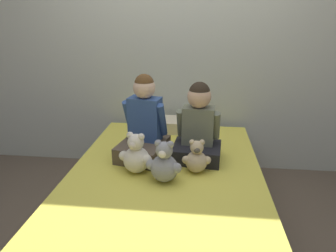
# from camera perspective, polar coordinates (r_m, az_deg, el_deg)

# --- Properties ---
(ground_plane) EXTENTS (14.00, 14.00, 0.00)m
(ground_plane) POSITION_cam_1_polar(r_m,az_deg,el_deg) (2.42, -0.39, -18.46)
(ground_plane) COLOR brown
(wall_behind_bed) EXTENTS (8.00, 0.06, 2.50)m
(wall_behind_bed) POSITION_cam_1_polar(r_m,az_deg,el_deg) (2.98, 1.99, 15.06)
(wall_behind_bed) COLOR beige
(wall_behind_bed) RESTS_ON ground_plane
(bed) EXTENTS (1.36, 1.91, 0.49)m
(bed) POSITION_cam_1_polar(r_m,az_deg,el_deg) (2.28, -0.40, -13.74)
(bed) COLOR #997F60
(bed) RESTS_ON ground_plane
(child_on_left) EXTENTS (0.40, 0.46, 0.64)m
(child_on_left) POSITION_cam_1_polar(r_m,az_deg,el_deg) (2.29, -4.59, 0.04)
(child_on_left) COLOR brown
(child_on_left) RESTS_ON bed
(child_on_right) EXTENTS (0.38, 0.33, 0.59)m
(child_on_right) POSITION_cam_1_polar(r_m,az_deg,el_deg) (2.24, 5.73, -0.29)
(child_on_right) COLOR black
(child_on_right) RESTS_ON bed
(teddy_bear_held_by_left_child) EXTENTS (0.24, 0.18, 0.29)m
(teddy_bear_held_by_left_child) POSITION_cam_1_polar(r_m,az_deg,el_deg) (2.09, -6.08, -5.65)
(teddy_bear_held_by_left_child) COLOR silver
(teddy_bear_held_by_left_child) RESTS_ON bed
(teddy_bear_held_by_right_child) EXTENTS (0.20, 0.15, 0.24)m
(teddy_bear_held_by_right_child) POSITION_cam_1_polar(r_m,az_deg,el_deg) (2.10, 5.44, -6.13)
(teddy_bear_held_by_right_child) COLOR #D1B78E
(teddy_bear_held_by_right_child) RESTS_ON bed
(teddy_bear_between_children) EXTENTS (0.24, 0.18, 0.29)m
(teddy_bear_between_children) POSITION_cam_1_polar(r_m,az_deg,el_deg) (1.97, -0.72, -7.29)
(teddy_bear_between_children) COLOR #939399
(teddy_bear_between_children) RESTS_ON bed
(pillow_at_headboard) EXTENTS (0.48, 0.26, 0.11)m
(pillow_at_headboard) POSITION_cam_1_polar(r_m,az_deg,el_deg) (2.86, 1.40, 0.23)
(pillow_at_headboard) COLOR beige
(pillow_at_headboard) RESTS_ON bed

